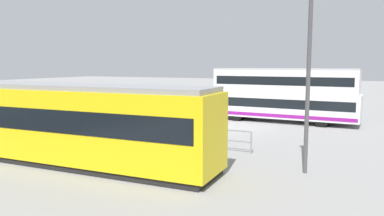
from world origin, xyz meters
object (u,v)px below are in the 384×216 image
(info_sign, at_px, (119,110))
(street_lamp, at_px, (309,65))
(double_decker_bus, at_px, (284,95))
(pedestrian_crossing, at_px, (153,130))
(tram_yellow, at_px, (46,120))
(pedestrian_near_railing, at_px, (111,123))

(info_sign, distance_m, street_lamp, 10.44)
(double_decker_bus, height_order, street_lamp, street_lamp)
(info_sign, bearing_deg, pedestrian_crossing, 161.48)
(double_decker_bus, relative_size, tram_yellow, 0.66)
(double_decker_bus, distance_m, info_sign, 12.71)
(tram_yellow, relative_size, street_lamp, 2.23)
(pedestrian_near_railing, bearing_deg, double_decker_bus, -126.24)
(double_decker_bus, distance_m, street_lamp, 13.21)
(tram_yellow, bearing_deg, double_decker_bus, -115.62)
(pedestrian_crossing, relative_size, street_lamp, 0.24)
(double_decker_bus, relative_size, pedestrian_near_railing, 6.50)
(double_decker_bus, height_order, pedestrian_crossing, double_decker_bus)
(tram_yellow, distance_m, street_lamp, 11.22)
(double_decker_bus, xyz_separation_m, pedestrian_crossing, (4.10, 11.67, -0.98))
(street_lamp, bearing_deg, pedestrian_crossing, -7.21)
(tram_yellow, bearing_deg, pedestrian_crossing, -131.76)
(double_decker_bus, relative_size, pedestrian_crossing, 6.06)
(pedestrian_near_railing, distance_m, street_lamp, 11.57)
(tram_yellow, relative_size, pedestrian_crossing, 9.16)
(double_decker_bus, bearing_deg, pedestrian_near_railing, 53.76)
(double_decker_bus, relative_size, info_sign, 4.19)
(pedestrian_near_railing, distance_m, pedestrian_crossing, 3.73)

